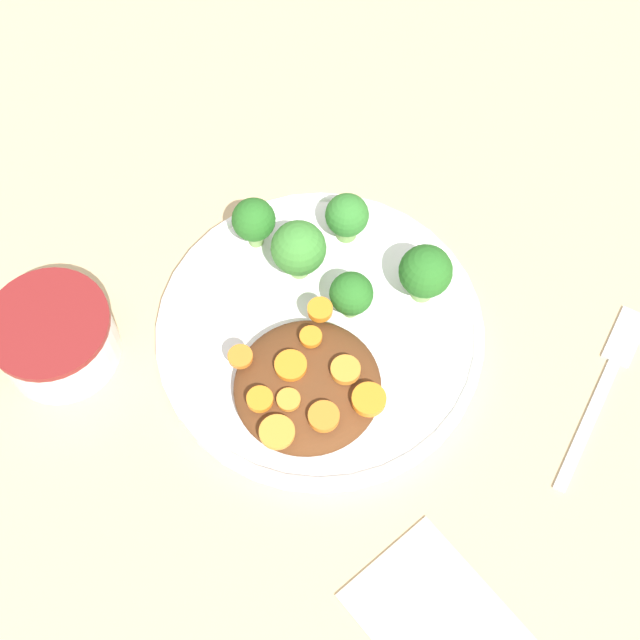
{
  "coord_description": "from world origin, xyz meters",
  "views": [
    {
      "loc": [
        -0.28,
        0.19,
        0.69
      ],
      "look_at": [
        0.0,
        0.0,
        0.03
      ],
      "focal_mm": 50.0,
      "sensor_mm": 36.0,
      "label": 1
    }
  ],
  "objects_px": {
    "dip_bowl": "(54,335)",
    "fork": "(608,378)",
    "napkin": "(446,630)",
    "plate": "(320,331)"
  },
  "relations": [
    {
      "from": "plate",
      "to": "fork",
      "type": "height_order",
      "value": "plate"
    },
    {
      "from": "napkin",
      "to": "plate",
      "type": "bearing_deg",
      "value": -12.39
    },
    {
      "from": "dip_bowl",
      "to": "fork",
      "type": "distance_m",
      "value": 0.46
    },
    {
      "from": "dip_bowl",
      "to": "fork",
      "type": "xyz_separation_m",
      "value": [
        -0.27,
        -0.37,
        -0.03
      ]
    },
    {
      "from": "dip_bowl",
      "to": "napkin",
      "type": "relative_size",
      "value": 0.66
    },
    {
      "from": "plate",
      "to": "napkin",
      "type": "relative_size",
      "value": 1.83
    },
    {
      "from": "dip_bowl",
      "to": "fork",
      "type": "height_order",
      "value": "dip_bowl"
    },
    {
      "from": "plate",
      "to": "fork",
      "type": "bearing_deg",
      "value": -132.92
    },
    {
      "from": "fork",
      "to": "plate",
      "type": "bearing_deg",
      "value": 109.15
    },
    {
      "from": "napkin",
      "to": "fork",
      "type": "bearing_deg",
      "value": -69.71
    }
  ]
}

